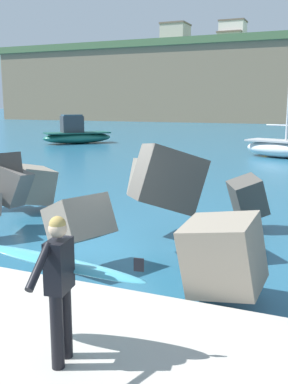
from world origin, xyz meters
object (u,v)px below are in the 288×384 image
Objects in this scene: boat_mid_right at (280,148)px; station_building_west at (175,36)px; station_building_east at (233,36)px; station_building_central at (232,43)px; boat_mid_left at (76,135)px; surfer_with_board at (61,275)px; mooring_buoy_inner at (266,147)px.

station_building_west is (-28.35, 60.92, 15.77)m from boat_mid_right.
station_building_east is (9.14, 10.58, 0.80)m from station_building_west.
station_building_central is 1.34m from station_building_east.
station_building_east reaches higher than boat_mid_left.
station_building_west reaches higher than station_building_central.
boat_mid_right is (-0.33, 24.13, -0.70)m from surfer_with_board.
station_building_central is (-2.92, 68.63, 15.21)m from boat_mid_left.
boat_mid_left is 0.70× the size of station_building_central.
station_building_west is 14.30m from station_building_central.
boat_mid_right is 4.03m from mooring_buoy_inner.
station_building_east is at bearing -73.63° from station_building_central.
boat_mid_left is at bearing -87.68° from station_building_east.
boat_mid_right reaches higher than mooring_buoy_inner.
boat_mid_left is 60.78m from station_building_west.
station_building_central is (8.99, 11.11, -0.42)m from station_building_west.
station_building_west is at bearing 101.70° from boat_mid_left.
station_building_east is (-19.20, 71.49, 16.57)m from boat_mid_right.
station_building_east reaches higher than mooring_buoy_inner.
boat_mid_right is at bearing -69.85° from mooring_buoy_inner.
station_building_west is 0.68× the size of station_building_central.
surfer_with_board is 32.25m from boat_mid_left.
boat_mid_left is 15.07m from mooring_buoy_inner.
station_building_central is at bearing 51.04° from station_building_west.
boat_mid_left is at bearing 168.32° from boat_mid_right.
station_building_west is 14.00m from station_building_east.
boat_mid_left is 16.79m from boat_mid_right.
surfer_with_board is 4.82× the size of mooring_buoy_inner.
mooring_buoy_inner is 72.04m from station_building_east.
boat_mid_left is 1.02× the size of station_building_west.
station_building_central reaches higher than boat_mid_right.
boat_mid_left reaches higher than mooring_buoy_inner.
surfer_with_board reaches higher than mooring_buoy_inner.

